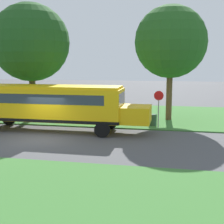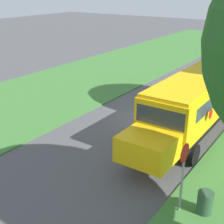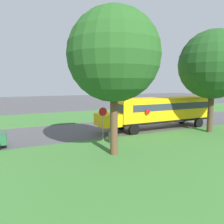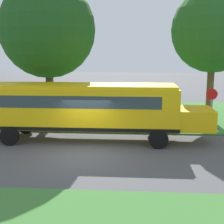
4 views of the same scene
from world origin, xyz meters
name	(u,v)px [view 2 (image 2 of 4)]	position (x,y,z in m)	size (l,w,h in m)	color
ground_plane	(155,119)	(0.00, 0.00, 0.00)	(120.00, 120.00, 0.00)	#4C4C4F
grass_far_side	(49,92)	(9.00, 0.00, 0.04)	(10.00, 80.00, 0.07)	#3D7533
school_bus	(200,96)	(-2.53, -0.19, 1.92)	(2.85, 12.42, 3.16)	yellow
stop_sign	(183,170)	(-4.60, 7.08, 1.74)	(0.08, 0.68, 2.74)	gray
trash_bin	(205,203)	(-5.36, 6.66, 0.45)	(0.56, 0.56, 0.90)	#2D4C33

